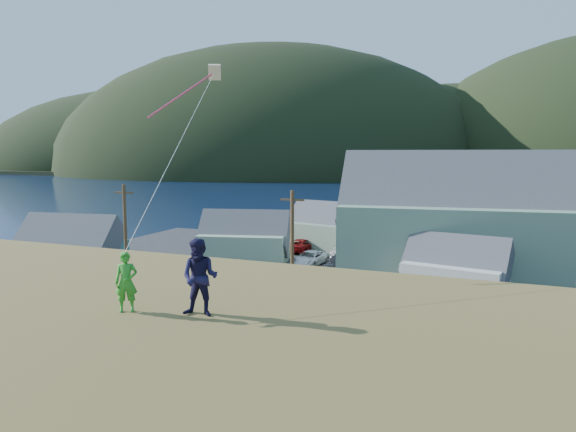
% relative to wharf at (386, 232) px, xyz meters
% --- Properties ---
extents(ground, '(900.00, 900.00, 0.00)m').
position_rel_wharf_xyz_m(ground, '(6.00, -40.00, -0.45)').
color(ground, '#0A1638').
rests_on(ground, ground).
extents(grass_strip, '(110.00, 8.00, 0.10)m').
position_rel_wharf_xyz_m(grass_strip, '(6.00, -42.00, -0.40)').
color(grass_strip, '#4C3D19').
rests_on(grass_strip, ground).
extents(waterfront_lot, '(72.00, 36.00, 0.12)m').
position_rel_wharf_xyz_m(waterfront_lot, '(6.00, -23.00, -0.39)').
color(waterfront_lot, '#28282B').
rests_on(waterfront_lot, ground).
extents(wharf, '(26.00, 14.00, 0.90)m').
position_rel_wharf_xyz_m(wharf, '(0.00, 0.00, 0.00)').
color(wharf, gray).
rests_on(wharf, ground).
extents(far_shore, '(900.00, 320.00, 2.00)m').
position_rel_wharf_xyz_m(far_shore, '(6.00, 290.00, 0.55)').
color(far_shore, black).
rests_on(far_shore, ground).
extents(far_hills, '(760.00, 265.00, 143.00)m').
position_rel_wharf_xyz_m(far_hills, '(41.59, 239.38, 1.55)').
color(far_hills, black).
rests_on(far_hills, ground).
extents(shed_teal, '(9.64, 7.43, 6.98)m').
position_rel_wharf_xyz_m(shed_teal, '(-21.06, -34.99, 2.15)').
color(shed_teal, '#31736F').
rests_on(shed_teal, waterfront_lot).
extents(shed_palegreen_near, '(10.04, 7.55, 6.50)m').
position_rel_wharf_xyz_m(shed_palegreen_near, '(-9.75, -23.16, 2.01)').
color(shed_palegreen_near, gray).
rests_on(shed_palegreen_near, waterfront_lot).
extents(shed_white, '(8.27, 6.23, 5.97)m').
position_rel_wharf_xyz_m(shed_white, '(10.89, -29.10, 1.86)').
color(shed_white, silver).
rests_on(shed_white, waterfront_lot).
extents(shed_palegreen_far, '(11.09, 7.94, 6.73)m').
position_rel_wharf_xyz_m(shed_palegreen_far, '(-4.00, -12.93, 2.13)').
color(shed_palegreen_far, gray).
rests_on(shed_palegreen_far, waterfront_lot).
extents(utility_poles, '(31.59, 0.24, 9.14)m').
position_rel_wharf_xyz_m(utility_poles, '(3.35, -38.50, 4.07)').
color(utility_poles, '#47331E').
rests_on(utility_poles, waterfront_lot).
extents(parked_cars, '(22.90, 13.34, 1.58)m').
position_rel_wharf_xyz_m(parked_cars, '(-2.77, -19.94, 0.41)').
color(parked_cars, '#364688').
rests_on(parked_cars, waterfront_lot).
extents(kite_flyer_green, '(0.64, 0.57, 1.46)m').
position_rel_wharf_xyz_m(kite_flyer_green, '(5.16, -59.01, 7.48)').
color(kite_flyer_green, green).
rests_on(kite_flyer_green, hillside).
extents(kite_flyer_navy, '(1.00, 0.84, 1.83)m').
position_rel_wharf_xyz_m(kite_flyer_navy, '(6.96, -58.61, 7.66)').
color(kite_flyer_navy, '#161336').
rests_on(kite_flyer_navy, hillside).
extents(kite_rig, '(1.53, 4.05, 9.39)m').
position_rel_wharf_xyz_m(kite_rig, '(3.31, -51.81, 13.34)').
color(kite_rig, beige).
rests_on(kite_rig, ground).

